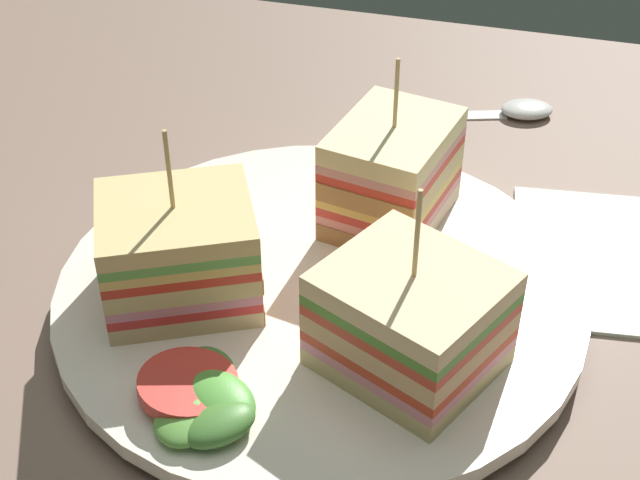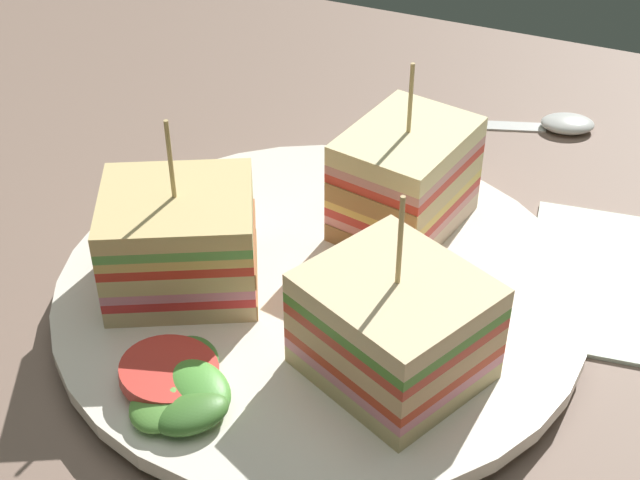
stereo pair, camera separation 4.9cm
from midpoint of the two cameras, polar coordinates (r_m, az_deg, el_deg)
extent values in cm
cube|color=#7F6657|center=(52.95, 2.68, -4.96)|extent=(129.36, 79.55, 1.80)
cylinder|color=white|center=(52.09, 2.72, -3.91)|extent=(18.01, 18.01, 0.78)
cylinder|color=white|center=(51.52, 2.74, -3.18)|extent=(29.05, 29.05, 0.95)
cube|color=#D0B680|center=(51.12, -5.62, -2.30)|extent=(10.17, 9.74, 1.00)
cube|color=#9E7242|center=(51.08, -1.29, -2.13)|extent=(3.34, 6.20, 1.00)
cube|color=red|center=(50.63, -5.68, -1.62)|extent=(10.17, 9.74, 0.55)
cube|color=pink|center=(50.29, -5.71, -1.13)|extent=(10.17, 9.74, 0.55)
cube|color=#CFBD7D|center=(49.82, -5.77, -0.43)|extent=(10.17, 9.74, 1.00)
cube|color=#9E7242|center=(49.78, -1.32, -0.26)|extent=(3.34, 6.20, 1.00)
cube|color=red|center=(49.35, -5.82, 0.28)|extent=(10.17, 9.74, 0.55)
cube|color=#E3C064|center=(49.02, -5.86, 0.79)|extent=(10.17, 9.74, 0.55)
cube|color=#60AA4D|center=(48.70, -5.90, 1.32)|extent=(10.17, 9.74, 0.55)
cube|color=#E0C27D|center=(48.25, -5.96, 2.06)|extent=(10.17, 9.74, 1.00)
cylinder|color=tan|center=(46.73, -6.17, 4.80)|extent=(0.24, 0.24, 4.47)
cube|color=#D0B47A|center=(46.34, 7.51, -7.49)|extent=(10.18, 9.81, 1.06)
cube|color=#B2844C|center=(48.16, 4.10, -5.11)|extent=(3.26, 6.46, 1.06)
cube|color=pink|center=(45.76, 7.60, -6.75)|extent=(10.18, 9.81, 0.60)
cube|color=red|center=(45.35, 7.66, -6.21)|extent=(10.18, 9.81, 0.60)
cube|color=#E1B380|center=(44.79, 7.74, -5.43)|extent=(10.18, 9.81, 1.06)
cube|color=#B2844C|center=(46.67, 4.22, -3.06)|extent=(3.26, 6.46, 1.06)
cube|color=#CE412D|center=(44.23, 7.83, -4.64)|extent=(10.18, 9.81, 0.60)
cube|color=#539033|center=(43.84, 7.90, -4.06)|extent=(10.18, 9.81, 0.60)
cube|color=beige|center=(43.30, 7.99, -3.24)|extent=(10.18, 9.81, 1.06)
cylinder|color=tan|center=(41.49, 8.32, -0.18)|extent=(0.24, 0.24, 4.76)
cube|color=beige|center=(55.72, 7.62, 1.42)|extent=(7.36, 8.89, 1.17)
cube|color=#9E7242|center=(52.92, 5.66, -0.60)|extent=(5.80, 1.43, 1.17)
cube|color=pink|center=(55.22, 7.69, 2.15)|extent=(7.36, 8.89, 0.56)
cube|color=#CF3B32|center=(54.91, 7.74, 2.63)|extent=(7.36, 8.89, 0.56)
cube|color=#ECC85D|center=(54.59, 7.79, 3.11)|extent=(7.36, 8.89, 0.56)
cube|color=beige|center=(54.12, 7.86, 3.87)|extent=(7.36, 8.89, 1.17)
cube|color=#B2844C|center=(51.23, 5.85, 1.92)|extent=(5.80, 1.43, 1.17)
cube|color=red|center=(53.65, 7.94, 4.64)|extent=(7.36, 8.89, 0.56)
cube|color=#D7908B|center=(53.35, 7.99, 5.15)|extent=(7.36, 8.89, 0.56)
cube|color=beige|center=(52.90, 8.07, 5.94)|extent=(7.36, 8.89, 1.17)
cylinder|color=tan|center=(51.58, 8.32, 8.48)|extent=(0.24, 0.24, 4.17)
ellipsoid|color=#418737|center=(46.40, -4.70, -7.32)|extent=(4.16, 4.24, 0.99)
ellipsoid|color=#62A443|center=(44.19, -6.52, -10.08)|extent=(3.46, 3.91, 1.26)
ellipsoid|color=#54A13F|center=(44.57, -4.31, -9.21)|extent=(4.89, 4.60, 1.46)
ellipsoid|color=#467D33|center=(43.54, -4.59, -10.66)|extent=(4.18, 4.22, 1.44)
cylinder|color=red|center=(45.41, -6.13, -8.17)|extent=(4.85, 4.83, 1.34)
cube|color=silver|center=(69.90, 11.26, 6.91)|extent=(10.54, 4.47, 0.25)
ellipsoid|color=silver|center=(70.88, 16.86, 6.76)|extent=(4.50, 3.82, 1.00)
camera|label=1|loc=(0.02, -87.14, 2.18)|focal=52.38mm
camera|label=2|loc=(0.02, 92.86, -2.18)|focal=52.38mm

